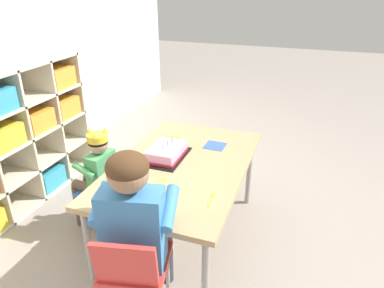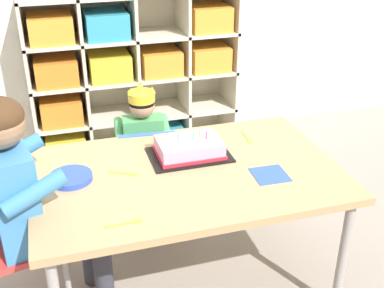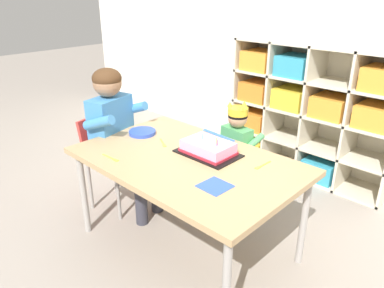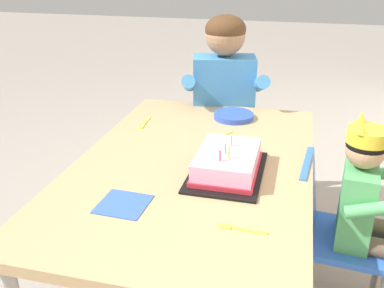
{
  "view_description": "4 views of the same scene",
  "coord_description": "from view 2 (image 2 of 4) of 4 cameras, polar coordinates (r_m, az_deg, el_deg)",
  "views": [
    {
      "loc": [
        -1.86,
        -0.73,
        1.71
      ],
      "look_at": [
        0.1,
        -0.04,
        0.72
      ],
      "focal_mm": 32.52,
      "sensor_mm": 36.0,
      "label": 1
    },
    {
      "loc": [
        -0.5,
        -1.75,
        1.68
      ],
      "look_at": [
        -0.01,
        -0.1,
        0.79
      ],
      "focal_mm": 46.09,
      "sensor_mm": 36.0,
      "label": 2
    },
    {
      "loc": [
        1.35,
        -1.37,
        1.53
      ],
      "look_at": [
        0.07,
        -0.03,
        0.73
      ],
      "focal_mm": 34.54,
      "sensor_mm": 36.0,
      "label": 3
    },
    {
      "loc": [
        1.36,
        0.34,
        1.3
      ],
      "look_at": [
        -0.02,
        -0.01,
        0.68
      ],
      "focal_mm": 40.82,
      "sensor_mm": 36.0,
      "label": 4
    }
  ],
  "objects": [
    {
      "name": "birthday_cake_on_tray",
      "position": [
        2.22,
        -0.32,
        -0.57
      ],
      "size": [
        0.36,
        0.24,
        0.12
      ],
      "color": "black",
      "rests_on": "activity_table"
    },
    {
      "name": "classroom_chair_blue",
      "position": [
        2.65,
        -5.32,
        -2.84
      ],
      "size": [
        0.33,
        0.38,
        0.62
      ],
      "rotation": [
        0.0,
        0.0,
        3.05
      ],
      "color": "blue",
      "rests_on": "ground"
    },
    {
      "name": "child_with_crown",
      "position": [
        2.68,
        -5.73,
        0.88
      ],
      "size": [
        0.31,
        0.31,
        0.81
      ],
      "rotation": [
        0.0,
        0.0,
        3.05
      ],
      "color": "#4C9E5B",
      "rests_on": "ground"
    },
    {
      "name": "fork_near_child_seat",
      "position": [
        2.4,
        6.39,
        0.72
      ],
      "size": [
        0.02,
        0.14,
        0.0
      ],
      "rotation": [
        0.0,
        0.0,
        1.52
      ],
      "color": "yellow",
      "rests_on": "activity_table"
    },
    {
      "name": "ground",
      "position": [
        2.48,
        -0.55,
        -15.51
      ],
      "size": [
        16.0,
        16.0,
        0.0
      ],
      "primitive_type": "plane",
      "color": "gray"
    },
    {
      "name": "adult_helper_seated",
      "position": [
        2.04,
        -18.47,
        -5.08
      ],
      "size": [
        0.47,
        0.45,
        1.04
      ],
      "rotation": [
        0.0,
        0.0,
        1.79
      ],
      "color": "#3D7FBC",
      "rests_on": "ground"
    },
    {
      "name": "fork_beside_plate_stack",
      "position": [
        1.81,
        -7.65,
        -9.09
      ],
      "size": [
        0.14,
        0.02,
        0.0
      ],
      "rotation": [
        0.0,
        0.0,
        3.18
      ],
      "color": "yellow",
      "rests_on": "activity_table"
    },
    {
      "name": "paper_napkin_square",
      "position": [
        2.11,
        9.0,
        -3.52
      ],
      "size": [
        0.15,
        0.15,
        0.0
      ],
      "primitive_type": "cube",
      "rotation": [
        0.0,
        0.0,
        -0.04
      ],
      "color": "#3356B7",
      "rests_on": "activity_table"
    },
    {
      "name": "paper_plate_stack",
      "position": [
        2.1,
        -13.85,
        -3.78
      ],
      "size": [
        0.18,
        0.18,
        0.02
      ],
      "primitive_type": "cylinder",
      "color": "blue",
      "rests_on": "activity_table"
    },
    {
      "name": "storage_cubby_shelf",
      "position": [
        3.42,
        -7.57,
        8.11
      ],
      "size": [
        1.39,
        0.36,
        1.12
      ],
      "color": "beige",
      "rests_on": "ground"
    },
    {
      "name": "classroom_chair_adult_side",
      "position": [
        2.14,
        -20.57,
        -10.72
      ],
      "size": [
        0.41,
        0.39,
        0.68
      ],
      "rotation": [
        0.0,
        0.0,
        1.79
      ],
      "color": "red",
      "rests_on": "ground"
    },
    {
      "name": "fork_by_napkin",
      "position": [
        2.11,
        -7.78,
        -3.4
      ],
      "size": [
        0.12,
        0.08,
        0.0
      ],
      "rotation": [
        0.0,
        0.0,
        2.62
      ],
      "color": "yellow",
      "rests_on": "activity_table"
    },
    {
      "name": "activity_table",
      "position": [
        2.13,
        -0.61,
        -4.22
      ],
      "size": [
        1.3,
        0.83,
        0.61
      ],
      "color": "tan",
      "rests_on": "ground"
    }
  ]
}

